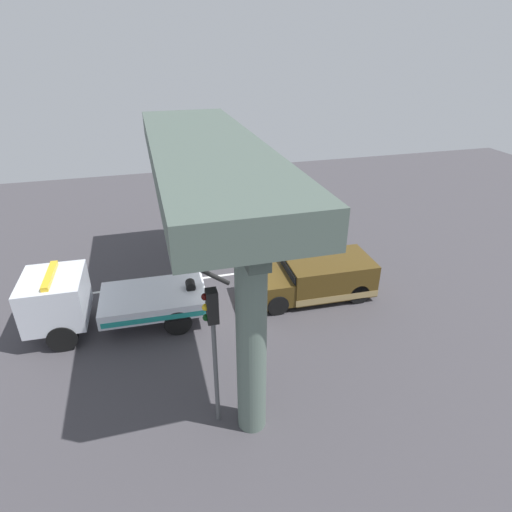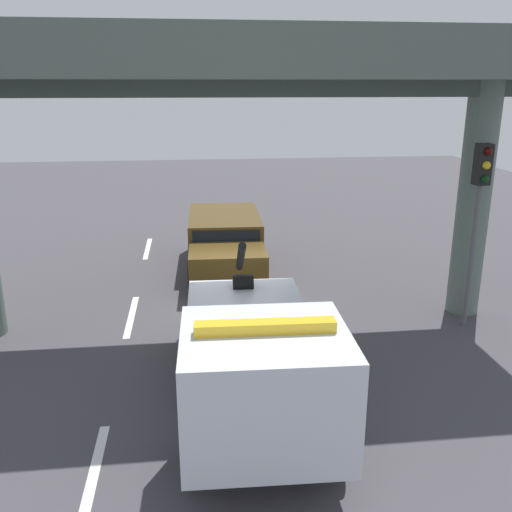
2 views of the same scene
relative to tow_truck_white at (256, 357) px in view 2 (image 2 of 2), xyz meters
name	(u,v)px [view 2 (image 2 of 2)]	position (x,y,z in m)	size (l,w,h in m)	color
ground_plane	(235,313)	(-4.82, 0.02, -1.25)	(60.00, 40.00, 0.10)	#423F44
lane_stripe_west	(148,248)	(-10.82, -2.55, -1.20)	(2.60, 0.16, 0.01)	silver
lane_stripe_mid	(131,316)	(-4.82, -2.55, -1.20)	(2.60, 0.16, 0.01)	silver
lane_stripe_east	(93,478)	(1.18, -2.55, -1.20)	(2.60, 0.16, 0.01)	silver
tow_truck_white	(256,357)	(0.00, 0.00, 0.00)	(7.29, 2.58, 2.46)	silver
towed_van_green	(225,243)	(-8.40, 0.02, -0.42)	(5.26, 2.35, 1.58)	#4C3814
overpass_structure	(234,75)	(-4.20, 0.02, 4.49)	(3.60, 13.46, 6.61)	#596B60
traffic_light_near	(479,197)	(-3.30, 5.38, 1.92)	(0.39, 0.32, 4.29)	#515456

